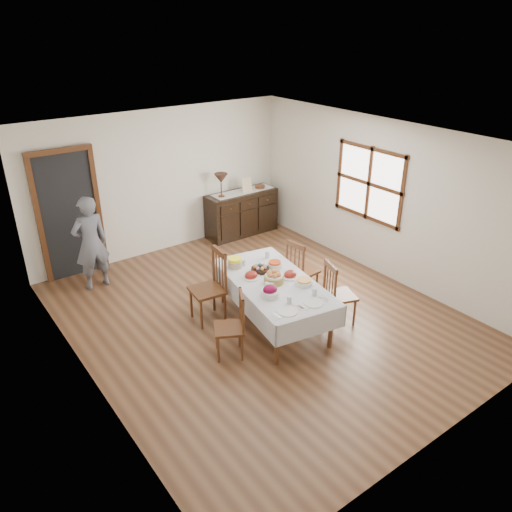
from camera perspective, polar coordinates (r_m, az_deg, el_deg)
ground at (r=7.43m, az=0.46°, el=-6.88°), size 6.00×6.00×0.00m
room_shell at (r=6.94m, az=-2.55°, el=5.77°), size 5.02×6.02×2.65m
dining_table at (r=6.97m, az=1.97°, el=-3.46°), size 1.35×2.16×0.70m
chair_left_near at (r=6.43m, az=-2.71°, el=-7.84°), size 0.51×0.51×0.90m
chair_left_far at (r=7.14m, az=-5.20°, el=-3.36°), size 0.50×0.50×1.09m
chair_right_near at (r=7.15m, az=9.28°, el=-4.16°), size 0.50×0.50×0.95m
chair_right_far at (r=7.72m, az=5.10°, el=-1.46°), size 0.44×0.44×0.97m
sideboard at (r=10.04m, az=-1.66°, el=4.93°), size 1.47×0.53×0.88m
person at (r=8.27m, az=-18.41°, el=1.72°), size 0.54×0.36×1.65m
bread_basket at (r=6.85m, az=2.04°, el=-2.50°), size 0.27×0.27×0.17m
egg_basket at (r=7.16m, az=0.47°, el=-1.50°), size 0.26×0.26×0.11m
ham_platter_a at (r=6.99m, az=-0.57°, el=-2.27°), size 0.27×0.27×0.11m
ham_platter_b at (r=7.03m, az=3.93°, el=-2.16°), size 0.28×0.28×0.11m
beet_bowl at (r=6.52m, az=1.63°, el=-4.08°), size 0.25×0.25×0.16m
carrot_bowl at (r=7.29m, az=2.14°, el=-0.95°), size 0.21×0.21×0.08m
pineapple_bowl at (r=7.28m, az=-2.42°, el=-0.76°), size 0.22×0.22×0.14m
casserole_dish at (r=6.84m, az=5.48°, el=-2.98°), size 0.24×0.24×0.08m
butter_dish at (r=6.76m, az=1.68°, el=-3.25°), size 0.15×0.11×0.07m
setting_left at (r=6.29m, az=3.66°, el=-5.90°), size 0.44×0.31×0.10m
setting_right at (r=6.49m, az=6.59°, el=-4.93°), size 0.44×0.31×0.10m
glass_far_a at (r=7.33m, az=-1.45°, el=-0.73°), size 0.06×0.06×0.09m
glass_far_b at (r=7.56m, az=1.33°, el=0.19°), size 0.07×0.07×0.11m
runner at (r=9.92m, az=-1.49°, el=7.40°), size 1.30×0.35×0.01m
table_lamp at (r=9.52m, az=-4.02°, el=8.76°), size 0.26×0.26×0.46m
picture_frame at (r=9.86m, az=-1.06°, el=8.11°), size 0.22×0.08×0.28m
deco_bowl at (r=10.11m, az=0.46°, el=7.90°), size 0.20×0.20×0.06m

